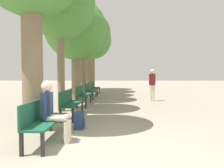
% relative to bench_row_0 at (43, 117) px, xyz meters
% --- Properties ---
extents(ground_plane, '(80.00, 80.00, 0.00)m').
position_rel_bench_row_0_xyz_m(ground_plane, '(1.50, -0.76, -0.54)').
color(ground_plane, gray).
extents(bench_row_0, '(0.47, 1.80, 0.92)m').
position_rel_bench_row_0_xyz_m(bench_row_0, '(0.00, 0.00, 0.00)').
color(bench_row_0, '#195138').
rests_on(bench_row_0, ground_plane).
extents(bench_row_1, '(0.47, 1.80, 0.92)m').
position_rel_bench_row_0_xyz_m(bench_row_1, '(0.00, 2.69, 0.00)').
color(bench_row_1, '#195138').
rests_on(bench_row_1, ground_plane).
extents(bench_row_2, '(0.47, 1.80, 0.92)m').
position_rel_bench_row_0_xyz_m(bench_row_2, '(0.00, 5.38, 0.00)').
color(bench_row_2, '#195138').
rests_on(bench_row_2, ground_plane).
extents(bench_row_3, '(0.47, 1.80, 0.92)m').
position_rel_bench_row_0_xyz_m(bench_row_3, '(0.00, 8.07, 0.00)').
color(bench_row_3, '#195138').
rests_on(bench_row_3, ground_plane).
extents(bench_row_4, '(0.47, 1.80, 0.92)m').
position_rel_bench_row_0_xyz_m(bench_row_4, '(0.00, 10.77, 0.00)').
color(bench_row_4, '#195138').
rests_on(bench_row_4, ground_plane).
extents(tree_row_1, '(2.73, 2.73, 5.55)m').
position_rel_bench_row_0_xyz_m(tree_row_1, '(-0.58, 3.82, 3.61)').
color(tree_row_1, '#7A664C').
rests_on(tree_row_1, ground_plane).
extents(tree_row_2, '(3.27, 3.27, 5.47)m').
position_rel_bench_row_0_xyz_m(tree_row_2, '(-0.58, 6.93, 3.25)').
color(tree_row_2, '#7A664C').
rests_on(tree_row_2, ground_plane).
extents(tree_row_3, '(3.03, 3.03, 5.70)m').
position_rel_bench_row_0_xyz_m(tree_row_3, '(-0.58, 9.31, 3.60)').
color(tree_row_3, '#7A664C').
rests_on(tree_row_3, ground_plane).
extents(tree_row_4, '(3.38, 3.38, 6.27)m').
position_rel_bench_row_0_xyz_m(tree_row_4, '(-0.58, 12.04, 3.97)').
color(tree_row_4, '#7A664C').
rests_on(tree_row_4, ground_plane).
extents(tree_row_5, '(3.34, 3.34, 6.10)m').
position_rel_bench_row_0_xyz_m(tree_row_5, '(-0.58, 14.87, 3.86)').
color(tree_row_5, '#7A664C').
rests_on(tree_row_5, ground_plane).
extents(person_seated, '(0.62, 0.35, 1.34)m').
position_rel_bench_row_0_xyz_m(person_seated, '(0.24, -0.05, 0.17)').
color(person_seated, beige).
rests_on(person_seated, ground_plane).
extents(backpack, '(0.26, 0.36, 0.45)m').
position_rel_bench_row_0_xyz_m(backpack, '(0.61, 1.12, -0.32)').
color(backpack, navy).
rests_on(backpack, ground_plane).
extents(pedestrian_near, '(0.35, 0.24, 1.71)m').
position_rel_bench_row_0_xyz_m(pedestrian_near, '(3.48, 6.93, 0.44)').
color(pedestrian_near, beige).
rests_on(pedestrian_near, ground_plane).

